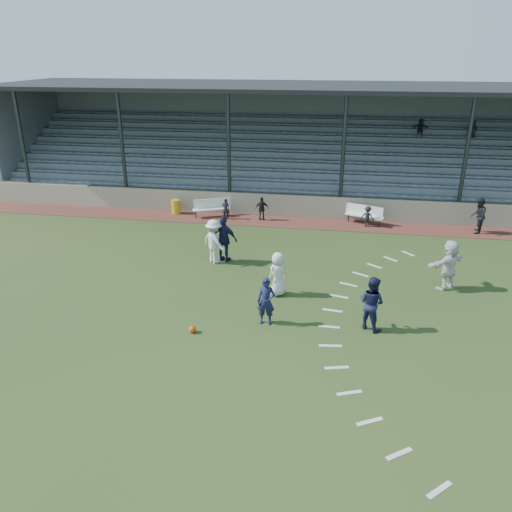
{
  "coord_description": "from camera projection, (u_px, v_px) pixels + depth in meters",
  "views": [
    {
      "loc": [
        2.83,
        -14.38,
        8.36
      ],
      "look_at": [
        0.0,
        2.5,
        1.3
      ],
      "focal_mm": 35.0,
      "sensor_mm": 36.0,
      "label": 1
    }
  ],
  "objects": [
    {
      "name": "sub_left_far",
      "position": [
        262.0,
        209.0,
        26.33
      ],
      "size": [
        0.77,
        0.45,
        1.24
      ],
      "primitive_type": "imported",
      "rotation": [
        0.0,
        0.0,
        3.36
      ],
      "color": "black",
      "rests_on": "cinder_track"
    },
    {
      "name": "sub_left_near",
      "position": [
        226.0,
        209.0,
        26.53
      ],
      "size": [
        0.41,
        0.27,
        1.1
      ],
      "primitive_type": "imported",
      "rotation": [
        0.0,
        0.0,
        3.17
      ],
      "color": "black",
      "rests_on": "cinder_track"
    },
    {
      "name": "player_navy_mid",
      "position": [
        371.0,
        303.0,
        15.91
      ],
      "size": [
        1.11,
        1.06,
        1.81
      ],
      "primitive_type": "imported",
      "rotation": [
        0.0,
        0.0,
        2.54
      ],
      "color": "#15193B",
      "rests_on": "ground"
    },
    {
      "name": "cinder_track",
      "position": [
        281.0,
        222.0,
        26.3
      ],
      "size": [
        34.0,
        2.0,
        0.02
      ],
      "primitive_type": "cube",
      "color": "#502720",
      "rests_on": "ground"
    },
    {
      "name": "sub_right",
      "position": [
        368.0,
        216.0,
        25.37
      ],
      "size": [
        0.77,
        0.56,
        1.07
      ],
      "primitive_type": "imported",
      "rotation": [
        0.0,
        0.0,
        2.89
      ],
      "color": "black",
      "rests_on": "cinder_track"
    },
    {
      "name": "football",
      "position": [
        192.0,
        329.0,
        15.94
      ],
      "size": [
        0.24,
        0.24,
        0.24
      ],
      "primitive_type": "sphere",
      "color": "#D1420C",
      "rests_on": "ground"
    },
    {
      "name": "player_white_wing",
      "position": [
        214.0,
        241.0,
        20.92
      ],
      "size": [
        1.4,
        1.3,
        1.9
      ],
      "primitive_type": "imported",
      "rotation": [
        0.0,
        0.0,
        2.49
      ],
      "color": "silver",
      "rests_on": "ground"
    },
    {
      "name": "player_white_lead",
      "position": [
        278.0,
        274.0,
        18.16
      ],
      "size": [
        0.95,
        0.94,
        1.66
      ],
      "primitive_type": "imported",
      "rotation": [
        0.0,
        0.0,
        3.89
      ],
      "color": "silver",
      "rests_on": "ground"
    },
    {
      "name": "retaining_wall",
      "position": [
        284.0,
        205.0,
        27.03
      ],
      "size": [
        34.0,
        0.18,
        1.2
      ],
      "primitive_type": "cube",
      "color": "tan",
      "rests_on": "ground"
    },
    {
      "name": "official",
      "position": [
        478.0,
        216.0,
        24.34
      ],
      "size": [
        0.9,
        1.02,
        1.77
      ],
      "primitive_type": "imported",
      "rotation": [
        0.0,
        0.0,
        4.41
      ],
      "color": "black",
      "rests_on": "cinder_track"
    },
    {
      "name": "player_white_back",
      "position": [
        449.0,
        265.0,
        18.61
      ],
      "size": [
        1.73,
        1.6,
        1.93
      ],
      "primitive_type": "imported",
      "rotation": [
        0.0,
        0.0,
        3.85
      ],
      "color": "silver",
      "rests_on": "ground"
    },
    {
      "name": "ground",
      "position": [
        244.0,
        320.0,
        16.73
      ],
      "size": [
        90.0,
        90.0,
        0.0
      ],
      "primitive_type": "plane",
      "color": "#293B18",
      "rests_on": "ground"
    },
    {
      "name": "trash_bin",
      "position": [
        176.0,
        207.0,
        27.49
      ],
      "size": [
        0.48,
        0.48,
        0.76
      ],
      "primitive_type": "cylinder",
      "color": "gold",
      "rests_on": "cinder_track"
    },
    {
      "name": "player_navy_lead",
      "position": [
        266.0,
        301.0,
        16.21
      ],
      "size": [
        0.6,
        0.4,
        1.63
      ],
      "primitive_type": "imported",
      "rotation": [
        0.0,
        0.0,
        -0.03
      ],
      "color": "#15193B",
      "rests_on": "ground"
    },
    {
      "name": "player_navy_wing",
      "position": [
        224.0,
        239.0,
        21.03
      ],
      "size": [
        1.26,
        0.77,
        2.0
      ],
      "primitive_type": "imported",
      "rotation": [
        0.0,
        0.0,
        2.89
      ],
      "color": "#15193B",
      "rests_on": "ground"
    },
    {
      "name": "grandstand",
      "position": [
        293.0,
        159.0,
        30.72
      ],
      "size": [
        34.6,
        9.0,
        6.61
      ],
      "color": "slate",
      "rests_on": "ground"
    },
    {
      "name": "bench_right",
      "position": [
        364.0,
        213.0,
        25.81
      ],
      "size": [
        2.0,
        1.18,
        0.95
      ],
      "rotation": [
        0.0,
        0.0,
        -0.38
      ],
      "color": "silver",
      "rests_on": "cinder_track"
    },
    {
      "name": "bench_left",
      "position": [
        212.0,
        206.0,
        26.94
      ],
      "size": [
        1.99,
        1.23,
        0.95
      ],
      "rotation": [
        0.0,
        0.0,
        0.41
      ],
      "color": "silver",
      "rests_on": "cinder_track"
    },
    {
      "name": "penalty_arc",
      "position": [
        369.0,
        330.0,
        16.1
      ],
      "size": [
        3.89,
        14.63,
        0.01
      ],
      "color": "silver",
      "rests_on": "ground"
    }
  ]
}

